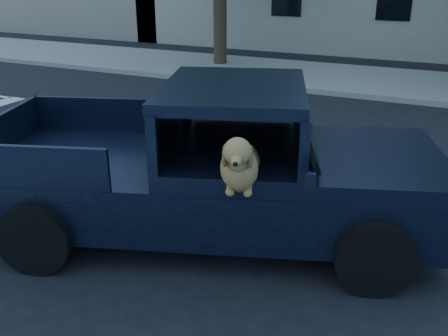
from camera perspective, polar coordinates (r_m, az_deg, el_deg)
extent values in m
plane|color=black|center=(7.52, -4.28, -3.56)|extent=(120.00, 120.00, 0.00)
cube|color=gray|center=(15.78, 12.36, 10.05)|extent=(60.00, 4.00, 0.15)
cylinder|color=#332619|center=(17.18, -0.46, 18.66)|extent=(0.44, 0.44, 4.40)
cube|color=black|center=(6.32, -1.35, -2.03)|extent=(5.91, 3.78, 0.70)
cube|color=black|center=(6.22, 16.87, 0.91)|extent=(2.19, 2.52, 0.17)
cube|color=black|center=(5.89, 1.14, 8.95)|extent=(2.21, 2.46, 0.13)
cube|color=black|center=(5.97, 9.39, 5.15)|extent=(0.84, 1.82, 0.60)
cube|color=black|center=(5.76, 2.73, -2.35)|extent=(0.74, 0.74, 0.40)
cube|color=black|center=(4.79, 9.80, -1.55)|extent=(0.12, 0.08, 0.17)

